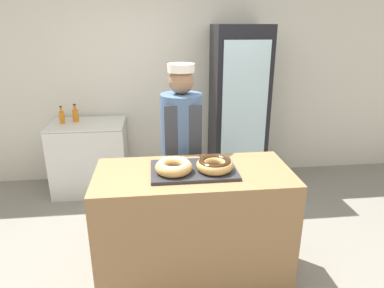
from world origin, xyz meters
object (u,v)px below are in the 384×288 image
at_px(donut_light_glaze, 174,166).
at_px(baker_person, 182,152).
at_px(donut_chocolate_glaze, 215,164).
at_px(chest_freezer, 90,156).
at_px(beverage_fridge, 238,109).
at_px(serving_tray, 194,170).
at_px(brownie_back_right, 206,158).
at_px(bottle_orange, 76,115).
at_px(brownie_back_left, 176,160).
at_px(bottle_orange_b, 62,117).

bearing_deg(donut_light_glaze, baker_person, 80.20).
bearing_deg(baker_person, donut_light_glaze, -99.80).
bearing_deg(donut_chocolate_glaze, chest_freezer, 124.23).
bearing_deg(donut_chocolate_glaze, beverage_fridge, 71.09).
height_order(serving_tray, donut_light_glaze, donut_light_glaze).
distance_m(brownie_back_right, baker_person, 0.51).
relative_size(beverage_fridge, chest_freezer, 2.25).
distance_m(serving_tray, bottle_orange, 2.21).
height_order(brownie_back_left, bottle_orange, bottle_orange).
distance_m(brownie_back_right, bottle_orange_b, 2.20).
height_order(serving_tray, bottle_orange_b, bottle_orange_b).
xyz_separation_m(serving_tray, bottle_orange_b, (-1.36, 1.78, -0.03)).
distance_m(beverage_fridge, chest_freezer, 1.92).
xyz_separation_m(brownie_back_left, chest_freezer, (-0.96, 1.61, -0.56)).
height_order(serving_tray, donut_chocolate_glaze, donut_chocolate_glaze).
bearing_deg(baker_person, brownie_back_right, -72.11).
relative_size(serving_tray, bottle_orange_b, 3.01).
bearing_deg(beverage_fridge, baker_person, -125.09).
bearing_deg(brownie_back_left, beverage_fridge, 61.25).
relative_size(brownie_back_left, bottle_orange_b, 0.44).
bearing_deg(donut_chocolate_glaze, brownie_back_left, 144.46).
distance_m(baker_person, beverage_fridge, 1.39).
bearing_deg(donut_light_glaze, chest_freezer, 117.28).
relative_size(brownie_back_right, chest_freezer, 0.10).
height_order(donut_light_glaze, bottle_orange_b, bottle_orange_b).
bearing_deg(brownie_back_right, bottle_orange_b, 132.11).
bearing_deg(serving_tray, baker_person, 93.19).
bearing_deg(bottle_orange_b, brownie_back_left, -52.76).
bearing_deg(donut_light_glaze, serving_tray, 16.80).
xyz_separation_m(brownie_back_right, bottle_orange_b, (-1.48, 1.63, -0.05)).
bearing_deg(baker_person, brownie_back_left, -100.04).
distance_m(donut_chocolate_glaze, chest_freezer, 2.26).
relative_size(donut_light_glaze, bottle_orange, 1.25).
height_order(brownie_back_left, brownie_back_right, same).
bearing_deg(chest_freezer, beverage_fridge, -0.21).
bearing_deg(beverage_fridge, donut_chocolate_glaze, -108.91).
distance_m(serving_tray, donut_light_glaze, 0.16).
xyz_separation_m(brownie_back_right, chest_freezer, (-1.19, 1.61, -0.56)).
relative_size(baker_person, bottle_orange, 7.82).
height_order(donut_chocolate_glaze, brownie_back_right, donut_chocolate_glaze).
bearing_deg(beverage_fridge, brownie_back_left, -118.75).
xyz_separation_m(donut_chocolate_glaze, brownie_back_right, (-0.03, 0.19, -0.03)).
relative_size(brownie_back_left, chest_freezer, 0.10).
bearing_deg(donut_light_glaze, bottle_orange, 119.51).
height_order(beverage_fridge, bottle_orange_b, beverage_fridge).
bearing_deg(brownie_back_left, donut_light_glaze, -99.21).
bearing_deg(donut_chocolate_glaze, bottle_orange_b, 129.58).
relative_size(serving_tray, donut_chocolate_glaze, 2.33).
bearing_deg(brownie_back_right, donut_light_glaze, -144.46).
distance_m(beverage_fridge, bottle_orange_b, 2.12).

